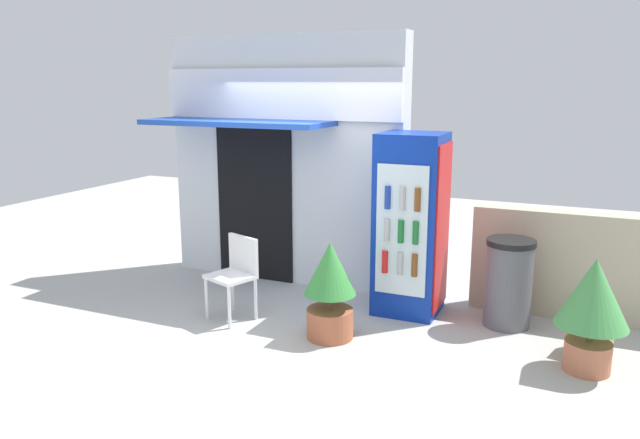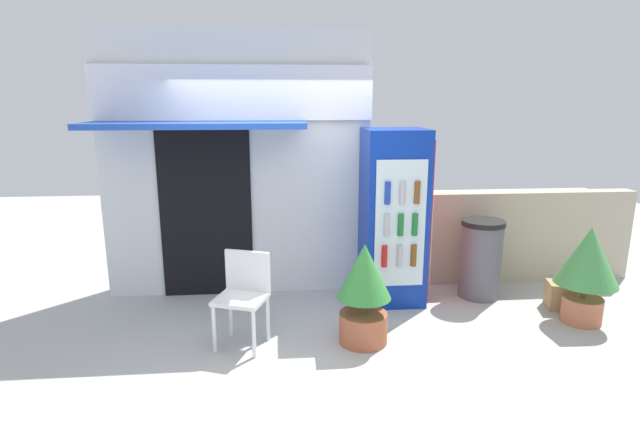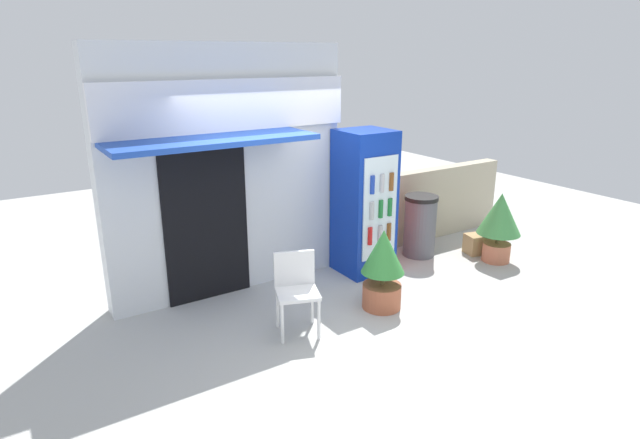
% 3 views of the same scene
% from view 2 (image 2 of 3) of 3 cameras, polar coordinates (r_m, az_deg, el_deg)
% --- Properties ---
extents(ground, '(16.00, 16.00, 0.00)m').
position_cam_2_polar(ground, '(5.04, -3.31, -13.63)').
color(ground, '#B2B2AD').
extents(storefront_building, '(3.09, 1.11, 3.06)m').
position_cam_2_polar(storefront_building, '(6.02, -9.50, 6.41)').
color(storefront_building, silver).
rests_on(storefront_building, ground).
extents(drink_cooler, '(0.70, 0.72, 1.98)m').
position_cam_2_polar(drink_cooler, '(5.78, 8.30, 0.26)').
color(drink_cooler, '#0C2D9E').
rests_on(drink_cooler, ground).
extents(plastic_chair, '(0.56, 0.54, 0.89)m').
position_cam_2_polar(plastic_chair, '(4.87, -8.58, -7.90)').
color(plastic_chair, white).
rests_on(plastic_chair, ground).
extents(potted_plant_near_shop, '(0.52, 0.52, 0.99)m').
position_cam_2_polar(potted_plant_near_shop, '(4.84, 4.97, -7.82)').
color(potted_plant_near_shop, '#AD5B3D').
rests_on(potted_plant_near_shop, ground).
extents(potted_plant_curbside, '(0.62, 0.62, 1.03)m').
position_cam_2_polar(potted_plant_curbside, '(5.89, 27.91, -4.51)').
color(potted_plant_curbside, '#BC6B4C').
rests_on(potted_plant_curbside, ground).
extents(trash_bin, '(0.50, 0.50, 0.93)m').
position_cam_2_polar(trash_bin, '(6.24, 17.65, -4.21)').
color(trash_bin, '#595960').
rests_on(trash_bin, ground).
extents(stone_boundary_wall, '(2.62, 0.23, 1.16)m').
position_cam_2_polar(stone_boundary_wall, '(7.02, 22.47, -1.72)').
color(stone_boundary_wall, '#B7AD93').
rests_on(stone_boundary_wall, ground).
extents(cardboard_box, '(0.41, 0.35, 0.30)m').
position_cam_2_polar(cardboard_box, '(6.34, 25.78, -7.72)').
color(cardboard_box, tan).
rests_on(cardboard_box, ground).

